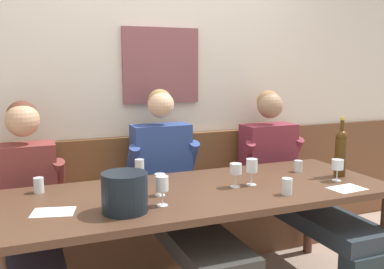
{
  "coord_description": "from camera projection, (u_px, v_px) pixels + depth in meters",
  "views": [
    {
      "loc": [
        -0.97,
        -2.13,
        1.48
      ],
      "look_at": [
        0.08,
        0.44,
        1.03
      ],
      "focal_mm": 39.74,
      "sensor_mm": 36.0,
      "label": 1
    }
  ],
  "objects": [
    {
      "name": "water_tumbler_center",
      "position": [
        287.0,
        186.0,
        2.44
      ],
      "size": [
        0.06,
        0.06,
        0.1
      ],
      "primitive_type": "cylinder",
      "color": "silver",
      "rests_on": "dining_table"
    },
    {
      "name": "tasting_sheet_left_guest",
      "position": [
        347.0,
        189.0,
        2.56
      ],
      "size": [
        0.22,
        0.17,
        0.0
      ],
      "primitive_type": "cube",
      "rotation": [
        0.0,
        0.0,
        0.09
      ],
      "color": "white",
      "rests_on": "dining_table"
    },
    {
      "name": "person_right_seat",
      "position": [
        29.0,
        212.0,
        2.51
      ],
      "size": [
        0.48,
        1.32,
        1.26
      ],
      "color": "#25282F",
      "rests_on": "ground"
    },
    {
      "name": "wine_glass_near_bucket",
      "position": [
        337.0,
        165.0,
        2.72
      ],
      "size": [
        0.08,
        0.08,
        0.14
      ],
      "color": "silver",
      "rests_on": "dining_table"
    },
    {
      "name": "water_tumbler_right",
      "position": [
        39.0,
        185.0,
        2.48
      ],
      "size": [
        0.06,
        0.06,
        0.09
      ],
      "primitive_type": "cylinder",
      "color": "silver",
      "rests_on": "dining_table"
    },
    {
      "name": "person_left_seat",
      "position": [
        179.0,
        196.0,
        2.84
      ],
      "size": [
        0.53,
        1.31,
        1.31
      ],
      "color": "#2D353A",
      "rests_on": "ground"
    },
    {
      "name": "wine_glass_right_end",
      "position": [
        160.0,
        181.0,
        2.42
      ],
      "size": [
        0.06,
        0.06,
        0.13
      ],
      "color": "silver",
      "rests_on": "dining_table"
    },
    {
      "name": "wine_glass_mid_right",
      "position": [
        139.0,
        166.0,
        2.75
      ],
      "size": [
        0.07,
        0.07,
        0.14
      ],
      "color": "silver",
      "rests_on": "dining_table"
    },
    {
      "name": "water_tumbler_left",
      "position": [
        298.0,
        166.0,
        2.97
      ],
      "size": [
        0.06,
        0.06,
        0.08
      ],
      "primitive_type": "cylinder",
      "color": "silver",
      "rests_on": "dining_table"
    },
    {
      "name": "ice_bucket",
      "position": [
        125.0,
        192.0,
        2.15
      ],
      "size": [
        0.23,
        0.23,
        0.2
      ],
      "primitive_type": "cylinder",
      "color": "black",
      "rests_on": "dining_table"
    },
    {
      "name": "wall_bench",
      "position": [
        164.0,
        223.0,
        3.26
      ],
      "size": [
        2.64,
        0.42,
        0.94
      ],
      "color": "brown",
      "rests_on": "ground"
    },
    {
      "name": "room_wall_back",
      "position": [
        152.0,
        76.0,
        3.32
      ],
      "size": [
        6.8,
        0.12,
        2.8
      ],
      "color": "silver",
      "rests_on": "ground"
    },
    {
      "name": "tasting_sheet_right_guest",
      "position": [
        53.0,
        212.0,
        2.15
      ],
      "size": [
        0.24,
        0.2,
        0.0
      ],
      "primitive_type": "cube",
      "rotation": [
        0.0,
        0.0,
        -0.25
      ],
      "color": "white",
      "rests_on": "dining_table"
    },
    {
      "name": "wine_glass_center_front",
      "position": [
        162.0,
        184.0,
        2.24
      ],
      "size": [
        0.07,
        0.07,
        0.16
      ],
      "color": "silver",
      "rests_on": "dining_table"
    },
    {
      "name": "wood_wainscot_panel",
      "position": [
        156.0,
        192.0,
        3.42
      ],
      "size": [
        6.8,
        0.03,
        0.94
      ],
      "primitive_type": "cube",
      "color": "brown",
      "rests_on": "ground"
    },
    {
      "name": "dining_table",
      "position": [
        200.0,
        201.0,
        2.55
      ],
      "size": [
        2.34,
        0.89,
        0.74
      ],
      "color": "#4F3323",
      "rests_on": "ground"
    },
    {
      "name": "wine_bottle_green_tall",
      "position": [
        341.0,
        151.0,
        2.83
      ],
      "size": [
        0.08,
        0.08,
        0.4
      ],
      "color": "#472D0F",
      "rests_on": "dining_table"
    },
    {
      "name": "person_center_left_seat",
      "position": [
        293.0,
        181.0,
        3.2
      ],
      "size": [
        0.54,
        1.32,
        1.28
      ],
      "color": "#233136",
      "rests_on": "ground"
    },
    {
      "name": "wine_glass_by_bottle",
      "position": [
        252.0,
        167.0,
        2.63
      ],
      "size": [
        0.07,
        0.07,
        0.17
      ],
      "color": "silver",
      "rests_on": "dining_table"
    },
    {
      "name": "wine_glass_center_rear",
      "position": [
        236.0,
        170.0,
        2.58
      ],
      "size": [
        0.07,
        0.07,
        0.15
      ],
      "color": "silver",
      "rests_on": "dining_table"
    }
  ]
}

